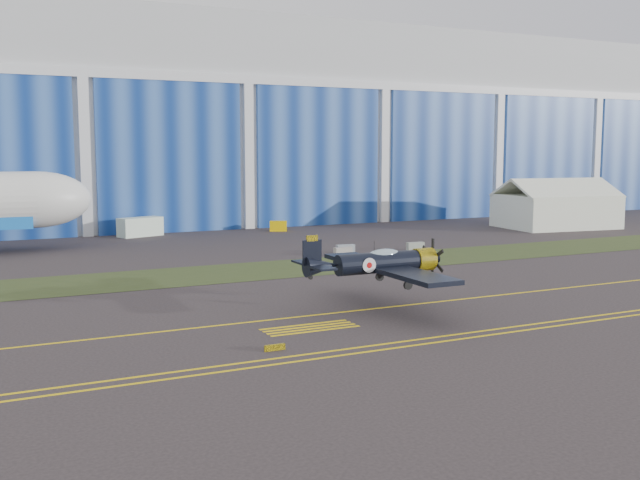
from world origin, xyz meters
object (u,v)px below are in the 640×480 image
warbird (378,263)px  tent (556,203)px  tug (278,226)px  shipping_container (140,227)px

warbird → tent: 62.81m
tug → warbird: bearing=-81.7°
shipping_container → tug: size_ratio=2.41×
tug → tent: bearing=4.4°
warbird → tent: tent is taller
warbird → shipping_container: bearing=95.8°
shipping_container → warbird: bearing=-104.4°
tent → shipping_container: size_ratio=2.95×
tent → tug: tent is taller
tent → warbird: bearing=-137.2°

